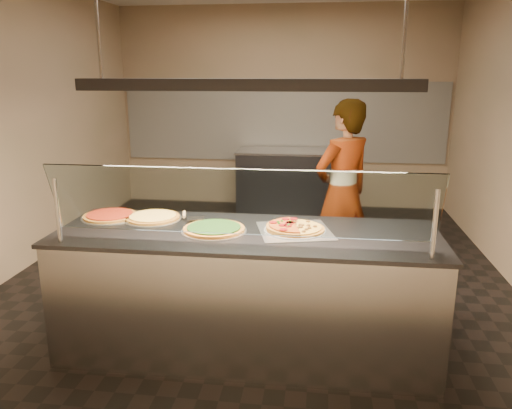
# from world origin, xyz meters

# --- Properties ---
(ground) EXTENTS (5.00, 6.00, 0.02)m
(ground) POSITION_xyz_m (0.00, 0.00, -0.01)
(ground) COLOR black
(ground) RESTS_ON ground
(wall_back) EXTENTS (5.00, 0.02, 3.00)m
(wall_back) POSITION_xyz_m (0.00, 3.01, 1.50)
(wall_back) COLOR tan
(wall_back) RESTS_ON ground
(wall_front) EXTENTS (5.00, 0.02, 3.00)m
(wall_front) POSITION_xyz_m (0.00, -3.01, 1.50)
(wall_front) COLOR tan
(wall_front) RESTS_ON ground
(wall_left) EXTENTS (0.02, 6.00, 3.00)m
(wall_left) POSITION_xyz_m (-2.51, 0.00, 1.50)
(wall_left) COLOR tan
(wall_left) RESTS_ON ground
(tile_band) EXTENTS (4.90, 0.02, 1.20)m
(tile_band) POSITION_xyz_m (0.00, 2.98, 1.30)
(tile_band) COLOR silver
(tile_band) RESTS_ON wall_back
(serving_counter) EXTENTS (2.73, 0.94, 0.93)m
(serving_counter) POSITION_xyz_m (0.09, -1.34, 0.47)
(serving_counter) COLOR #B7B7BC
(serving_counter) RESTS_ON ground
(sneeze_guard) EXTENTS (2.49, 0.18, 0.54)m
(sneeze_guard) POSITION_xyz_m (0.09, -1.68, 1.23)
(sneeze_guard) COLOR #B7B7BC
(sneeze_guard) RESTS_ON serving_counter
(perforated_tray) EXTENTS (0.61, 0.61, 0.01)m
(perforated_tray) POSITION_xyz_m (0.43, -1.29, 0.94)
(perforated_tray) COLOR silver
(perforated_tray) RESTS_ON serving_counter
(half_pizza_pepperoni) EXTENTS (0.30, 0.45, 0.05)m
(half_pizza_pepperoni) POSITION_xyz_m (0.33, -1.29, 0.96)
(half_pizza_pepperoni) COLOR brown
(half_pizza_pepperoni) RESTS_ON perforated_tray
(half_pizza_sausage) EXTENTS (0.30, 0.45, 0.04)m
(half_pizza_sausage) POSITION_xyz_m (0.53, -1.29, 0.96)
(half_pizza_sausage) COLOR brown
(half_pizza_sausage) RESTS_ON perforated_tray
(pizza_spinach) EXTENTS (0.47, 0.47, 0.03)m
(pizza_spinach) POSITION_xyz_m (-0.15, -1.36, 0.95)
(pizza_spinach) COLOR silver
(pizza_spinach) RESTS_ON serving_counter
(pizza_cheese) EXTENTS (0.44, 0.44, 0.03)m
(pizza_cheese) POSITION_xyz_m (-0.68, -1.12, 0.94)
(pizza_cheese) COLOR silver
(pizza_cheese) RESTS_ON serving_counter
(pizza_tomato) EXTENTS (0.44, 0.44, 0.03)m
(pizza_tomato) POSITION_xyz_m (-1.03, -1.12, 0.94)
(pizza_tomato) COLOR silver
(pizza_tomato) RESTS_ON serving_counter
(pizza_spatula) EXTENTS (0.22, 0.22, 0.02)m
(pizza_spatula) POSITION_xyz_m (-0.40, -1.10, 0.96)
(pizza_spatula) COLOR #B7B7BC
(pizza_spatula) RESTS_ON pizza_spinach
(prep_table) EXTENTS (1.51, 0.74, 0.93)m
(prep_table) POSITION_xyz_m (0.13, 2.55, 0.47)
(prep_table) COLOR #303035
(prep_table) RESTS_ON ground
(worker) EXTENTS (0.78, 0.75, 1.80)m
(worker) POSITION_xyz_m (0.82, 0.07, 0.90)
(worker) COLOR black
(worker) RESTS_ON ground
(heat_lamp_housing) EXTENTS (2.30, 0.18, 0.08)m
(heat_lamp_housing) POSITION_xyz_m (0.09, -1.34, 1.95)
(heat_lamp_housing) COLOR #303035
(heat_lamp_housing) RESTS_ON ceiling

